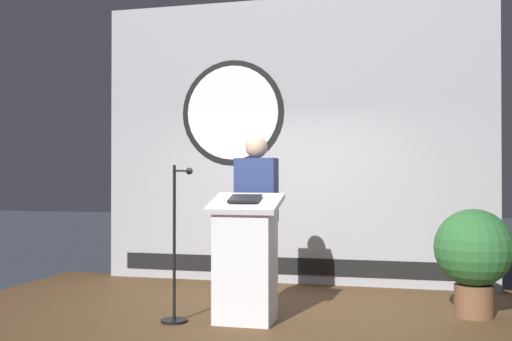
% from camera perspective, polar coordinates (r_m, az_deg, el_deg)
% --- Properties ---
extents(stage_platform, '(6.40, 4.00, 0.30)m').
position_cam_1_polar(stage_platform, '(5.91, -0.02, -15.00)').
color(stage_platform, brown).
rests_on(stage_platform, ground).
extents(banner_display, '(4.89, 0.12, 3.55)m').
position_cam_1_polar(banner_display, '(7.55, 3.22, 2.82)').
color(banner_display, '#9E9EA3').
rests_on(banner_display, stage_platform).
extents(podium, '(0.64, 0.50, 1.17)m').
position_cam_1_polar(podium, '(5.53, -1.02, -8.43)').
color(podium, silver).
rests_on(podium, stage_platform).
extents(speaker_person, '(0.40, 0.26, 1.72)m').
position_cam_1_polar(speaker_person, '(5.97, 0.04, -4.81)').
color(speaker_person, black).
rests_on(speaker_person, stage_platform).
extents(microphone_stand, '(0.24, 0.54, 1.43)m').
position_cam_1_polar(microphone_stand, '(5.65, -7.52, -8.93)').
color(microphone_stand, black).
rests_on(microphone_stand, stage_platform).
extents(potted_plant, '(0.73, 0.73, 1.02)m').
position_cam_1_polar(potted_plant, '(6.10, 19.86, -7.29)').
color(potted_plant, brown).
rests_on(potted_plant, stage_platform).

